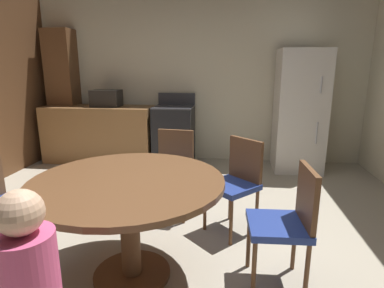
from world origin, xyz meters
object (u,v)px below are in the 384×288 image
object	(u,v)px
chair_north	(173,167)
microwave	(106,98)
oven_range	(174,135)
refrigerator	(299,111)
dining_table	(128,199)
chair_northeast	(237,179)
chair_east	(288,219)

from	to	relation	value
chair_north	microwave	bearing A→B (deg)	-135.15
oven_range	refrigerator	distance (m)	1.92
oven_range	dining_table	bearing A→B (deg)	-86.26
refrigerator	microwave	distance (m)	2.96
microwave	chair_northeast	distance (m)	2.90
microwave	chair_north	size ratio (longest dim) A/B	0.51
oven_range	chair_east	world-z (taller)	oven_range
oven_range	chair_north	distance (m)	1.73
microwave	chair_north	bearing A→B (deg)	-51.07
oven_range	chair_northeast	bearing A→B (deg)	-64.74
dining_table	chair_north	size ratio (longest dim) A/B	1.54
chair_northeast	dining_table	bearing A→B (deg)	0.00
dining_table	microwave	bearing A→B (deg)	114.27
oven_range	refrigerator	world-z (taller)	refrigerator
oven_range	microwave	bearing A→B (deg)	-179.81
microwave	dining_table	xyz separation A→B (m)	(1.26, -2.80, -0.42)
microwave	dining_table	bearing A→B (deg)	-65.73
oven_range	dining_table	xyz separation A→B (m)	(0.18, -2.81, 0.14)
dining_table	chair_north	world-z (taller)	chair_north
refrigerator	dining_table	xyz separation A→B (m)	(-1.69, -2.75, -0.27)
chair_north	chair_east	size ratio (longest dim) A/B	1.00
chair_east	oven_range	bearing A→B (deg)	-67.74
chair_northeast	chair_east	world-z (taller)	same
refrigerator	microwave	bearing A→B (deg)	179.03
dining_table	oven_range	bearing A→B (deg)	93.74
chair_northeast	refrigerator	bearing A→B (deg)	-161.50
oven_range	chair_northeast	size ratio (longest dim) A/B	1.26
chair_northeast	chair_north	xyz separation A→B (m)	(-0.65, 0.30, 0.00)
refrigerator	dining_table	world-z (taller)	refrigerator
oven_range	chair_northeast	distance (m)	2.22
dining_table	chair_east	xyz separation A→B (m)	(1.10, 0.05, -0.11)
chair_north	chair_east	bearing A→B (deg)	49.35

